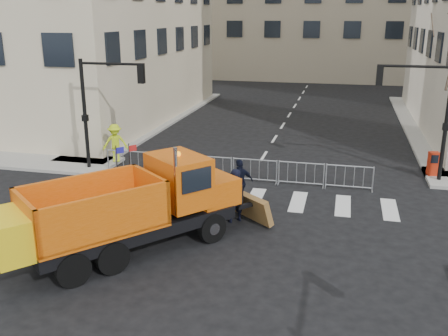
% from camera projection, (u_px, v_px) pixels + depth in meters
% --- Properties ---
extents(ground, '(120.00, 120.00, 0.00)m').
position_uv_depth(ground, '(202.00, 255.00, 15.93)').
color(ground, black).
rests_on(ground, ground).
extents(sidewalk_back, '(64.00, 5.00, 0.15)m').
position_uv_depth(sidewalk_back, '(252.00, 174.00, 23.80)').
color(sidewalk_back, gray).
rests_on(sidewalk_back, ground).
extents(traffic_light_left, '(0.18, 0.18, 5.40)m').
position_uv_depth(traffic_light_left, '(85.00, 116.00, 23.91)').
color(traffic_light_left, black).
rests_on(traffic_light_left, ground).
extents(traffic_light_right, '(0.18, 0.18, 5.40)m').
position_uv_depth(traffic_light_right, '(446.00, 125.00, 22.02)').
color(traffic_light_right, black).
rests_on(traffic_light_right, ground).
extents(crowd_barriers, '(12.60, 0.60, 1.10)m').
position_uv_depth(crowd_barriers, '(232.00, 169.00, 22.99)').
color(crowd_barriers, '#9EA0A5').
rests_on(crowd_barriers, ground).
extents(plow_truck, '(7.58, 8.50, 3.50)m').
position_uv_depth(plow_truck, '(126.00, 207.00, 15.68)').
color(plow_truck, black).
rests_on(plow_truck, ground).
extents(cop_a, '(0.88, 0.87, 2.04)m').
position_uv_depth(cop_a, '(234.00, 196.00, 18.23)').
color(cop_a, black).
rests_on(cop_a, ground).
extents(cop_b, '(1.12, 1.02, 1.86)m').
position_uv_depth(cop_b, '(217.00, 194.00, 18.70)').
color(cop_b, black).
rests_on(cop_b, ground).
extents(cop_c, '(1.19, 1.01, 1.91)m').
position_uv_depth(cop_c, '(240.00, 182.00, 19.87)').
color(cop_c, black).
rests_on(cop_c, ground).
extents(worker, '(1.42, 1.11, 1.94)m').
position_uv_depth(worker, '(115.00, 143.00, 25.31)').
color(worker, '#BDD919').
rests_on(worker, sidewalk_back).
extents(newspaper_box, '(0.53, 0.49, 1.10)m').
position_uv_depth(newspaper_box, '(433.00, 164.00, 23.26)').
color(newspaper_box, '#B2240D').
rests_on(newspaper_box, sidewalk_back).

